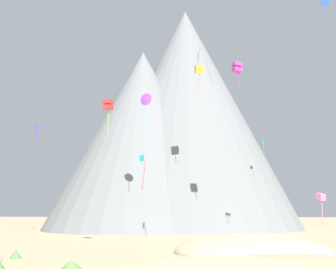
{
  "coord_description": "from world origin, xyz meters",
  "views": [
    {
      "loc": [
        7.91,
        -29.61,
        4.97
      ],
      "look_at": [
        2.68,
        47.74,
        17.36
      ],
      "focal_mm": 48.57,
      "sensor_mm": 36.0,
      "label": 1
    }
  ],
  "objects_px": {
    "kite_magenta_mid": "(237,68)",
    "kite_teal_low": "(143,166)",
    "bush_near_right": "(71,266)",
    "kite_red_mid": "(108,105)",
    "rock_massif": "(177,125)",
    "kite_gold_high": "(199,69)",
    "kite_violet_mid": "(146,99)",
    "bush_near_left": "(16,254)",
    "kite_indigo_mid": "(37,131)",
    "kite_pink_low": "(321,197)",
    "kite_green_mid": "(263,143)",
    "kite_blue_high": "(325,4)"
  },
  "relations": [
    {
      "from": "kite_violet_mid",
      "to": "kite_pink_low",
      "type": "xyz_separation_m",
      "value": [
        21.15,
        -24.15,
        -16.52
      ]
    },
    {
      "from": "kite_magenta_mid",
      "to": "kite_violet_mid",
      "type": "bearing_deg",
      "value": 50.3
    },
    {
      "from": "bush_near_left",
      "to": "kite_red_mid",
      "type": "height_order",
      "value": "kite_red_mid"
    },
    {
      "from": "bush_near_right",
      "to": "kite_indigo_mid",
      "type": "distance_m",
      "value": 56.27
    },
    {
      "from": "kite_green_mid",
      "to": "rock_massif",
      "type": "bearing_deg",
      "value": -63.06
    },
    {
      "from": "kite_pink_low",
      "to": "kite_gold_high",
      "type": "bearing_deg",
      "value": 83.26
    },
    {
      "from": "kite_green_mid",
      "to": "kite_pink_low",
      "type": "distance_m",
      "value": 42.2
    },
    {
      "from": "bush_near_right",
      "to": "kite_magenta_mid",
      "type": "xyz_separation_m",
      "value": [
        16.06,
        30.45,
        25.39
      ]
    },
    {
      "from": "bush_near_left",
      "to": "kite_violet_mid",
      "type": "relative_size",
      "value": 0.22
    },
    {
      "from": "kite_green_mid",
      "to": "bush_near_left",
      "type": "bearing_deg",
      "value": 36.52
    },
    {
      "from": "bush_near_right",
      "to": "kite_gold_high",
      "type": "xyz_separation_m",
      "value": [
        10.34,
        39.85,
        28.13
      ]
    },
    {
      "from": "kite_indigo_mid",
      "to": "kite_gold_high",
      "type": "xyz_separation_m",
      "value": [
        31.5,
        -8.69,
        9.09
      ]
    },
    {
      "from": "rock_massif",
      "to": "bush_near_left",
      "type": "bearing_deg",
      "value": -101.75
    },
    {
      "from": "kite_green_mid",
      "to": "kite_blue_high",
      "type": "bearing_deg",
      "value": 76.69
    },
    {
      "from": "rock_massif",
      "to": "kite_red_mid",
      "type": "height_order",
      "value": "rock_massif"
    },
    {
      "from": "kite_magenta_mid",
      "to": "kite_pink_low",
      "type": "height_order",
      "value": "kite_magenta_mid"
    },
    {
      "from": "bush_near_right",
      "to": "kite_red_mid",
      "type": "height_order",
      "value": "kite_red_mid"
    },
    {
      "from": "rock_massif",
      "to": "kite_violet_mid",
      "type": "relative_size",
      "value": 13.7
    },
    {
      "from": "kite_indigo_mid",
      "to": "kite_pink_low",
      "type": "height_order",
      "value": "kite_indigo_mid"
    },
    {
      "from": "rock_massif",
      "to": "kite_blue_high",
      "type": "xyz_separation_m",
      "value": [
        21.12,
        -51.47,
        5.91
      ]
    },
    {
      "from": "kite_green_mid",
      "to": "kite_teal_low",
      "type": "bearing_deg",
      "value": 35.34
    },
    {
      "from": "bush_near_left",
      "to": "kite_indigo_mid",
      "type": "relative_size",
      "value": 0.25
    },
    {
      "from": "kite_blue_high",
      "to": "kite_violet_mid",
      "type": "height_order",
      "value": "kite_blue_high"
    },
    {
      "from": "kite_violet_mid",
      "to": "kite_pink_low",
      "type": "bearing_deg",
      "value": -26.98
    },
    {
      "from": "kite_green_mid",
      "to": "kite_red_mid",
      "type": "distance_m",
      "value": 41.7
    },
    {
      "from": "kite_indigo_mid",
      "to": "kite_red_mid",
      "type": "height_order",
      "value": "kite_indigo_mid"
    },
    {
      "from": "rock_massif",
      "to": "kite_teal_low",
      "type": "distance_m",
      "value": 47.43
    },
    {
      "from": "kite_magenta_mid",
      "to": "kite_gold_high",
      "type": "relative_size",
      "value": 0.88
    },
    {
      "from": "bush_near_left",
      "to": "kite_blue_high",
      "type": "height_order",
      "value": "kite_blue_high"
    },
    {
      "from": "rock_massif",
      "to": "kite_indigo_mid",
      "type": "distance_m",
      "value": 34.09
    },
    {
      "from": "kite_teal_low",
      "to": "kite_gold_high",
      "type": "xyz_separation_m",
      "value": [
        7.8,
        15.28,
        18.04
      ]
    },
    {
      "from": "bush_near_left",
      "to": "kite_blue_high",
      "type": "relative_size",
      "value": 0.38
    },
    {
      "from": "bush_near_left",
      "to": "rock_massif",
      "type": "relative_size",
      "value": 0.02
    },
    {
      "from": "rock_massif",
      "to": "kite_gold_high",
      "type": "bearing_deg",
      "value": -79.88
    },
    {
      "from": "rock_massif",
      "to": "kite_magenta_mid",
      "type": "relative_size",
      "value": 16.98
    },
    {
      "from": "bush_near_left",
      "to": "kite_blue_high",
      "type": "bearing_deg",
      "value": 16.7
    },
    {
      "from": "bush_near_right",
      "to": "kite_green_mid",
      "type": "xyz_separation_m",
      "value": [
        22.76,
        52.64,
        16.84
      ]
    },
    {
      "from": "kite_red_mid",
      "to": "kite_indigo_mid",
      "type": "bearing_deg",
      "value": 139.3
    },
    {
      "from": "kite_gold_high",
      "to": "kite_red_mid",
      "type": "bearing_deg",
      "value": -130.54
    },
    {
      "from": "kite_gold_high",
      "to": "kite_magenta_mid",
      "type": "bearing_deg",
      "value": -70.94
    },
    {
      "from": "kite_teal_low",
      "to": "kite_red_mid",
      "type": "relative_size",
      "value": 1.12
    },
    {
      "from": "bush_near_left",
      "to": "kite_magenta_mid",
      "type": "height_order",
      "value": "kite_magenta_mid"
    },
    {
      "from": "kite_red_mid",
      "to": "kite_gold_high",
      "type": "xyz_separation_m",
      "value": [
        11.51,
        21.37,
        11.0
      ]
    },
    {
      "from": "kite_red_mid",
      "to": "kite_magenta_mid",
      "type": "bearing_deg",
      "value": 50.47
    },
    {
      "from": "kite_magenta_mid",
      "to": "kite_teal_low",
      "type": "relative_size",
      "value": 0.89
    },
    {
      "from": "bush_near_right",
      "to": "kite_red_mid",
      "type": "bearing_deg",
      "value": 93.6
    },
    {
      "from": "bush_near_right",
      "to": "rock_massif",
      "type": "distance_m",
      "value": 74.02
    },
    {
      "from": "kite_red_mid",
      "to": "kite_pink_low",
      "type": "distance_m",
      "value": 27.28
    },
    {
      "from": "kite_magenta_mid",
      "to": "kite_violet_mid",
      "type": "distance_m",
      "value": 15.98
    },
    {
      "from": "kite_red_mid",
      "to": "kite_violet_mid",
      "type": "bearing_deg",
      "value": 97.08
    }
  ]
}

